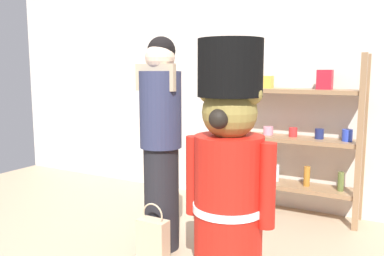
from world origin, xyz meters
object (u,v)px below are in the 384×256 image
(teddy_bear_guard, at_px, (229,169))
(merchandise_shelf, at_px, (292,136))
(person_shopper, at_px, (161,139))
(shopping_bag, at_px, (153,239))

(teddy_bear_guard, bearing_deg, merchandise_shelf, 89.26)
(merchandise_shelf, relative_size, person_shopper, 0.94)
(teddy_bear_guard, bearing_deg, person_shopper, 163.20)
(merchandise_shelf, distance_m, person_shopper, 1.45)
(shopping_bag, bearing_deg, teddy_bear_guard, 2.12)
(teddy_bear_guard, relative_size, shopping_bag, 3.62)
(person_shopper, bearing_deg, merchandise_shelf, 61.86)
(merchandise_shelf, height_order, person_shopper, person_shopper)
(merchandise_shelf, relative_size, shopping_bag, 3.52)
(merchandise_shelf, bearing_deg, shopping_bag, -112.29)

